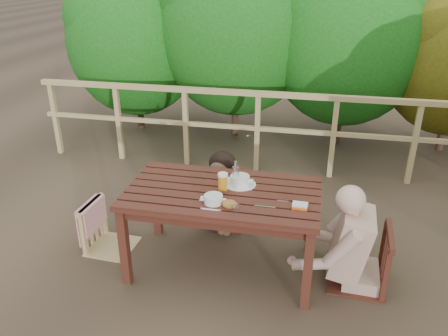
% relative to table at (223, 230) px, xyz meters
% --- Properties ---
extents(ground, '(60.00, 60.00, 0.00)m').
position_rel_table_xyz_m(ground, '(0.00, 0.00, -0.36)').
color(ground, brown).
rests_on(ground, ground).
extents(table, '(1.54, 0.86, 0.71)m').
position_rel_table_xyz_m(table, '(0.00, 0.00, 0.00)').
color(table, '#3C1B13').
rests_on(table, ground).
extents(chair_left, '(0.43, 0.43, 0.82)m').
position_rel_table_xyz_m(chair_left, '(-1.04, 0.06, 0.06)').
color(chair_left, tan).
rests_on(chair_left, ground).
extents(chair_far, '(0.55, 0.55, 0.93)m').
position_rel_table_xyz_m(chair_far, '(-0.10, 0.75, 0.11)').
color(chair_far, '#3C1B13').
rests_on(chair_far, ground).
extents(chair_right, '(0.49, 0.49, 0.94)m').
position_rel_table_xyz_m(chair_right, '(1.11, 0.03, 0.11)').
color(chair_right, '#3C1B13').
rests_on(chair_right, ground).
extents(woman, '(0.61, 0.69, 1.21)m').
position_rel_table_xyz_m(woman, '(-0.10, 0.77, 0.25)').
color(woman, black).
rests_on(woman, ground).
extents(diner_right, '(0.72, 0.60, 1.40)m').
position_rel_table_xyz_m(diner_right, '(1.14, 0.03, 0.34)').
color(diner_right, tan).
rests_on(diner_right, ground).
extents(railing, '(5.60, 0.10, 1.01)m').
position_rel_table_xyz_m(railing, '(0.00, 2.00, 0.15)').
color(railing, tan).
rests_on(railing, ground).
extents(hedge_row, '(6.60, 1.60, 3.80)m').
position_rel_table_xyz_m(hedge_row, '(0.40, 3.20, 1.54)').
color(hedge_row, '#185C16').
rests_on(hedge_row, ground).
extents(soup_near, '(0.24, 0.24, 0.08)m').
position_rel_table_xyz_m(soup_near, '(-0.03, -0.21, 0.40)').
color(soup_near, white).
rests_on(soup_near, table).
extents(soup_far, '(0.26, 0.26, 0.09)m').
position_rel_table_xyz_m(soup_far, '(0.11, 0.14, 0.40)').
color(soup_far, silver).
rests_on(soup_far, table).
extents(bread_roll, '(0.12, 0.09, 0.07)m').
position_rel_table_xyz_m(bread_roll, '(0.10, -0.24, 0.39)').
color(bread_roll, olive).
rests_on(bread_roll, table).
extents(beer_glass, '(0.08, 0.08, 0.15)m').
position_rel_table_xyz_m(beer_glass, '(-0.00, 0.02, 0.43)').
color(beer_glass, gold).
rests_on(beer_glass, table).
extents(bottle, '(0.06, 0.06, 0.24)m').
position_rel_table_xyz_m(bottle, '(0.09, 0.09, 0.47)').
color(bottle, white).
rests_on(bottle, table).
extents(tumbler, '(0.06, 0.06, 0.07)m').
position_rel_table_xyz_m(tumbler, '(0.16, -0.30, 0.39)').
color(tumbler, silver).
rests_on(tumbler, table).
extents(butter_tub, '(0.12, 0.09, 0.05)m').
position_rel_table_xyz_m(butter_tub, '(0.61, -0.15, 0.38)').
color(butter_tub, white).
rests_on(butter_tub, table).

